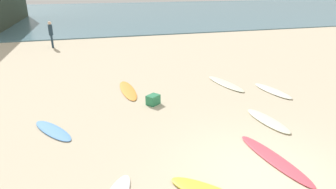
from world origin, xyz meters
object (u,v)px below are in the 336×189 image
object	(u,v)px
surfboard_0	(268,121)
surfboard_2	(128,90)
beachgoer_near	(51,33)
surfboard_3	(274,159)
surfboard_7	(273,91)
beach_cooler	(153,100)
surfboard_1	(226,84)
surfboard_6	(53,131)

from	to	relation	value
surfboard_0	surfboard_2	distance (m)	5.80
beachgoer_near	surfboard_0	bearing A→B (deg)	21.62
surfboard_3	surfboard_7	bearing A→B (deg)	-132.34
surfboard_3	beach_cooler	world-z (taller)	beach_cooler
beach_cooler	surfboard_1	bearing A→B (deg)	19.55
surfboard_2	surfboard_6	bearing A→B (deg)	43.99
surfboard_1	surfboard_3	distance (m)	5.92
surfboard_1	surfboard_2	size ratio (longest dim) A/B	0.98
surfboard_3	beachgoer_near	world-z (taller)	beachgoer_near
surfboard_2	beach_cooler	size ratio (longest dim) A/B	5.30
surfboard_7	beach_cooler	xyz separation A→B (m)	(-5.17, 0.07, 0.14)
surfboard_6	beach_cooler	distance (m)	3.71
surfboard_2	surfboard_6	size ratio (longest dim) A/B	1.27
surfboard_6	beachgoer_near	xyz separation A→B (m)	(-1.05, 12.96, 0.99)
surfboard_6	beachgoer_near	size ratio (longest dim) A/B	1.07
surfboard_2	surfboard_3	bearing A→B (deg)	113.29
surfboard_1	surfboard_0	bearing A→B (deg)	73.14
surfboard_0	beach_cooler	size ratio (longest dim) A/B	4.24
surfboard_0	beachgoer_near	xyz separation A→B (m)	(-7.88, 14.19, 0.98)
surfboard_1	surfboard_3	xyz separation A→B (m)	(-1.43, -5.74, -0.01)
surfboard_1	surfboard_2	xyz separation A→B (m)	(-4.38, 0.37, -0.01)
surfboard_3	surfboard_7	xyz separation A→B (m)	(2.94, 4.37, 0.01)
surfboard_0	beach_cooler	bearing A→B (deg)	-43.93
surfboard_0	surfboard_1	size ratio (longest dim) A/B	0.81
surfboard_1	beach_cooler	size ratio (longest dim) A/B	5.22
surfboard_6	beach_cooler	xyz separation A→B (m)	(3.49, 1.24, 0.15)
surfboard_7	beachgoer_near	bearing A→B (deg)	119.84
surfboard_0	surfboard_3	distance (m)	2.26
beach_cooler	surfboard_3	bearing A→B (deg)	-63.38
surfboard_0	surfboard_7	size ratio (longest dim) A/B	0.95
surfboard_2	surfboard_6	distance (m)	4.02
surfboard_0	surfboard_2	xyz separation A→B (m)	(-4.06, 4.14, -0.01)
beachgoer_near	beach_cooler	size ratio (longest dim) A/B	3.91
surfboard_3	beachgoer_near	size ratio (longest dim) A/B	1.43
surfboard_0	surfboard_2	bearing A→B (deg)	-53.03
surfboard_6	beachgoer_near	bearing A→B (deg)	-118.34
surfboard_1	surfboard_7	world-z (taller)	same
surfboard_2	surfboard_7	world-z (taller)	surfboard_7
surfboard_2	beach_cooler	xyz separation A→B (m)	(0.72, -1.67, 0.15)
surfboard_1	surfboard_7	size ratio (longest dim) A/B	1.17
surfboard_1	surfboard_3	world-z (taller)	surfboard_1
surfboard_0	surfboard_1	xyz separation A→B (m)	(0.32, 3.77, 0.00)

